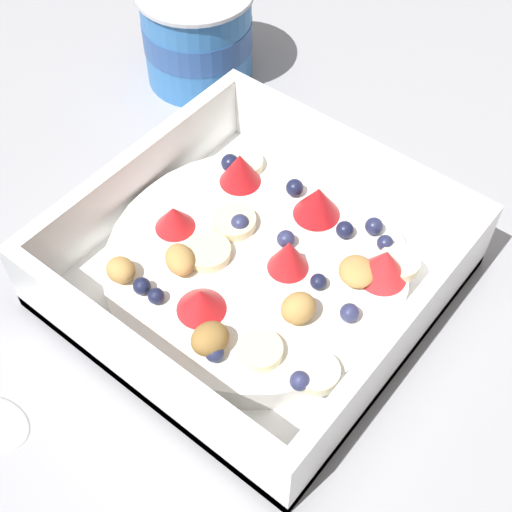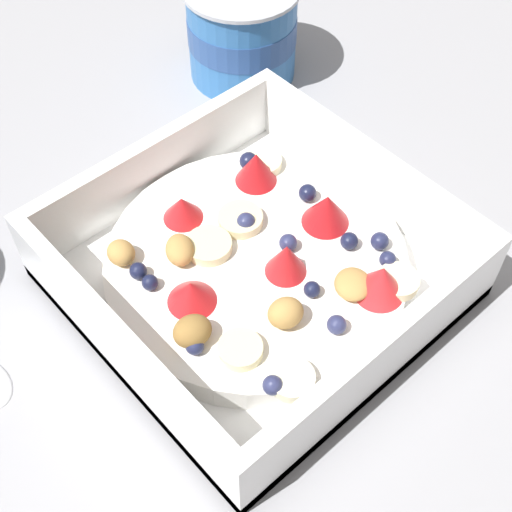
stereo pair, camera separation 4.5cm
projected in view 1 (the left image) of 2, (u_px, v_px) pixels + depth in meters
The scene contains 3 objects.
ground_plane at pixel (277, 279), 0.48m from camera, with size 2.40×2.40×0.00m, color #9E9EA3.
fruit_bowl at pixel (258, 265), 0.46m from camera, with size 0.22×0.22×0.06m.
yogurt_cup at pixel (198, 34), 0.58m from camera, with size 0.09×0.09×0.08m.
Camera 1 is at (-0.23, -0.17, 0.39)m, focal length 50.31 mm.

